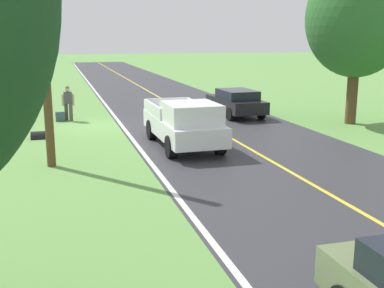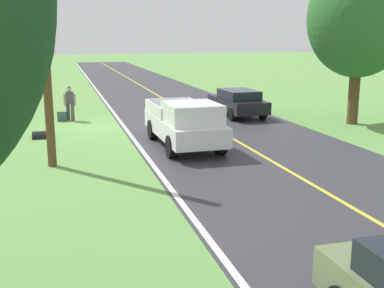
{
  "view_description": "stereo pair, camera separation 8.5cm",
  "coord_description": "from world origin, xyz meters",
  "px_view_note": "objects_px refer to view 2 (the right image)",
  "views": [
    {
      "loc": [
        1.84,
        22.56,
        4.14
      ],
      "look_at": [
        -1.63,
        10.33,
        1.28
      ],
      "focal_mm": 44.69,
      "sensor_mm": 36.0,
      "label": 1
    },
    {
      "loc": [
        1.76,
        22.59,
        4.14
      ],
      "look_at": [
        -1.63,
        10.33,
        1.28
      ],
      "focal_mm": 44.69,
      "sensor_mm": 36.0,
      "label": 2
    }
  ],
  "objects_px": {
    "tree_far_side_near": "(359,18)",
    "utility_pole_roadside": "(45,44)",
    "hitchhiker_walking": "(70,101)",
    "sedan_near_oncoming": "(238,102)",
    "suitcase_carried": "(62,116)",
    "pickup_truck_passing": "(186,123)"
  },
  "relations": [
    {
      "from": "tree_far_side_near",
      "to": "utility_pole_roadside",
      "type": "bearing_deg",
      "value": 16.76
    },
    {
      "from": "hitchhiker_walking",
      "to": "tree_far_side_near",
      "type": "relative_size",
      "value": 0.22
    },
    {
      "from": "utility_pole_roadside",
      "to": "sedan_near_oncoming",
      "type": "bearing_deg",
      "value": -140.07
    },
    {
      "from": "suitcase_carried",
      "to": "pickup_truck_passing",
      "type": "xyz_separation_m",
      "value": [
        -4.5,
        7.31,
        0.73
      ]
    },
    {
      "from": "tree_far_side_near",
      "to": "sedan_near_oncoming",
      "type": "height_order",
      "value": "tree_far_side_near"
    },
    {
      "from": "hitchhiker_walking",
      "to": "pickup_truck_passing",
      "type": "height_order",
      "value": "pickup_truck_passing"
    },
    {
      "from": "hitchhiker_walking",
      "to": "utility_pole_roadside",
      "type": "bearing_deg",
      "value": 84.69
    },
    {
      "from": "hitchhiker_walking",
      "to": "sedan_near_oncoming",
      "type": "relative_size",
      "value": 0.39
    },
    {
      "from": "hitchhiker_walking",
      "to": "utility_pole_roadside",
      "type": "xyz_separation_m",
      "value": [
        0.82,
        8.82,
        2.94
      ]
    },
    {
      "from": "tree_far_side_near",
      "to": "suitcase_carried",
      "type": "bearing_deg",
      "value": -18.34
    },
    {
      "from": "suitcase_carried",
      "to": "pickup_truck_passing",
      "type": "distance_m",
      "value": 8.62
    },
    {
      "from": "pickup_truck_passing",
      "to": "sedan_near_oncoming",
      "type": "relative_size",
      "value": 1.22
    },
    {
      "from": "pickup_truck_passing",
      "to": "utility_pole_roadside",
      "type": "height_order",
      "value": "utility_pole_roadside"
    },
    {
      "from": "suitcase_carried",
      "to": "sedan_near_oncoming",
      "type": "height_order",
      "value": "sedan_near_oncoming"
    },
    {
      "from": "utility_pole_roadside",
      "to": "hitchhiker_walking",
      "type": "bearing_deg",
      "value": -95.31
    },
    {
      "from": "pickup_truck_passing",
      "to": "sedan_near_oncoming",
      "type": "height_order",
      "value": "pickup_truck_passing"
    },
    {
      "from": "suitcase_carried",
      "to": "tree_far_side_near",
      "type": "relative_size",
      "value": 0.06
    },
    {
      "from": "tree_far_side_near",
      "to": "pickup_truck_passing",
      "type": "bearing_deg",
      "value": 17.04
    },
    {
      "from": "pickup_truck_passing",
      "to": "tree_far_side_near",
      "type": "xyz_separation_m",
      "value": [
        -9.12,
        -2.79,
        4.02
      ]
    },
    {
      "from": "tree_far_side_near",
      "to": "utility_pole_roadside",
      "type": "xyz_separation_m",
      "value": [
        14.02,
        4.22,
        -1.07
      ]
    },
    {
      "from": "pickup_truck_passing",
      "to": "sedan_near_oncoming",
      "type": "bearing_deg",
      "value": -125.13
    },
    {
      "from": "suitcase_carried",
      "to": "pickup_truck_passing",
      "type": "relative_size",
      "value": 0.09
    }
  ]
}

